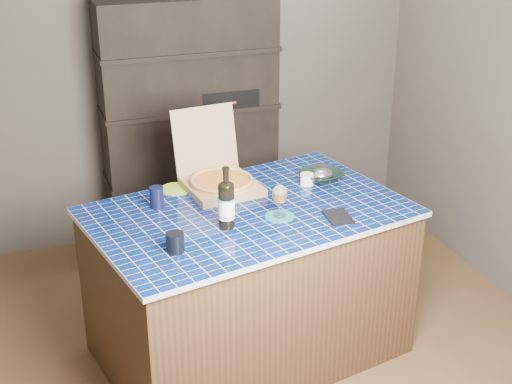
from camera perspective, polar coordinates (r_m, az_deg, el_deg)
name	(u,v)px	position (r m, az deg, el deg)	size (l,w,h in m)	color
room	(263,153)	(3.58, 0.58, 3.16)	(3.50, 3.50, 3.50)	brown
shelving_unit	(190,126)	(5.08, -5.29, 5.28)	(1.20, 0.41, 1.80)	black
kitchen_island	(249,283)	(3.99, -0.59, -7.27)	(1.82, 1.35, 0.90)	#4B2D1D
pizza_box	(220,179)	(4.01, -2.92, 1.03)	(0.44, 0.51, 0.42)	#A37454
mead_bottle	(226,204)	(3.54, -2.38, -0.97)	(0.09, 0.09, 0.33)	black
teal_trivet	(279,216)	(3.70, 1.89, -1.96)	(0.15, 0.15, 0.01)	#166776
wine_glass	(280,195)	(3.65, 1.91, -0.25)	(0.08, 0.08, 0.17)	white
tumbler	(175,243)	(3.37, -6.49, -4.04)	(0.09, 0.09, 0.10)	black
dvd_case	(338,217)	(3.71, 6.58, -1.97)	(0.12, 0.17, 0.01)	black
bowl	(322,176)	(4.15, 5.29, 1.29)	(0.23, 0.23, 0.06)	black
foil_contents	(322,174)	(4.14, 5.29, 1.43)	(0.14, 0.11, 0.06)	#A5A6B0
white_jar	(307,179)	(4.08, 4.09, 1.02)	(0.08, 0.08, 0.07)	white
navy_cup	(157,197)	(3.82, -7.93, -0.42)	(0.07, 0.07, 0.12)	black
green_trivet	(176,189)	(4.05, -6.39, 0.25)	(0.18, 0.18, 0.01)	#86BF28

